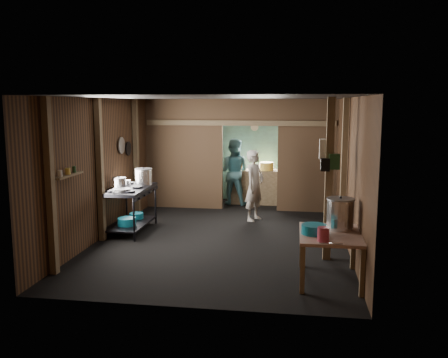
% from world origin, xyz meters
% --- Properties ---
extents(floor, '(4.50, 7.00, 0.00)m').
position_xyz_m(floor, '(0.00, 0.00, 0.00)').
color(floor, black).
rests_on(floor, ground).
extents(ceiling, '(4.50, 7.00, 0.00)m').
position_xyz_m(ceiling, '(0.00, 0.00, 2.60)').
color(ceiling, '#242423').
rests_on(ceiling, ground).
extents(wall_back, '(4.50, 0.00, 2.60)m').
position_xyz_m(wall_back, '(0.00, 3.50, 1.30)').
color(wall_back, '#57341C').
rests_on(wall_back, ground).
extents(wall_front, '(4.50, 0.00, 2.60)m').
position_xyz_m(wall_front, '(0.00, -3.50, 1.30)').
color(wall_front, '#57341C').
rests_on(wall_front, ground).
extents(wall_left, '(0.00, 7.00, 2.60)m').
position_xyz_m(wall_left, '(-2.25, 0.00, 1.30)').
color(wall_left, '#57341C').
rests_on(wall_left, ground).
extents(wall_right, '(0.00, 7.00, 2.60)m').
position_xyz_m(wall_right, '(2.25, 0.00, 1.30)').
color(wall_right, '#57341C').
rests_on(wall_right, ground).
extents(partition_left, '(1.85, 0.10, 2.60)m').
position_xyz_m(partition_left, '(-1.32, 2.20, 1.30)').
color(partition_left, '#48321B').
rests_on(partition_left, floor).
extents(partition_right, '(1.35, 0.10, 2.60)m').
position_xyz_m(partition_right, '(1.57, 2.20, 1.30)').
color(partition_right, '#48321B').
rests_on(partition_right, floor).
extents(partition_header, '(1.30, 0.10, 0.60)m').
position_xyz_m(partition_header, '(0.25, 2.20, 2.30)').
color(partition_header, '#48321B').
rests_on(partition_header, wall_back).
extents(turquoise_panel, '(4.40, 0.06, 2.50)m').
position_xyz_m(turquoise_panel, '(0.00, 3.44, 1.25)').
color(turquoise_panel, '#73BFB1').
rests_on(turquoise_panel, wall_back).
extents(back_counter, '(1.20, 0.50, 0.85)m').
position_xyz_m(back_counter, '(0.30, 2.95, 0.42)').
color(back_counter, '#8E7854').
rests_on(back_counter, floor).
extents(wall_clock, '(0.20, 0.03, 0.20)m').
position_xyz_m(wall_clock, '(0.25, 3.40, 1.90)').
color(wall_clock, white).
rests_on(wall_clock, wall_back).
extents(post_left_a, '(0.10, 0.12, 2.60)m').
position_xyz_m(post_left_a, '(-2.18, -2.60, 1.30)').
color(post_left_a, '#8E7854').
rests_on(post_left_a, floor).
extents(post_left_b, '(0.10, 0.12, 2.60)m').
position_xyz_m(post_left_b, '(-2.18, -0.80, 1.30)').
color(post_left_b, '#8E7854').
rests_on(post_left_b, floor).
extents(post_left_c, '(0.10, 0.12, 2.60)m').
position_xyz_m(post_left_c, '(-2.18, 1.20, 1.30)').
color(post_left_c, '#8E7854').
rests_on(post_left_c, floor).
extents(post_right, '(0.10, 0.12, 2.60)m').
position_xyz_m(post_right, '(2.18, -0.20, 1.30)').
color(post_right, '#8E7854').
rests_on(post_right, floor).
extents(post_free, '(0.12, 0.12, 2.60)m').
position_xyz_m(post_free, '(1.85, -1.30, 1.30)').
color(post_free, '#8E7854').
rests_on(post_free, floor).
extents(cross_beam, '(4.40, 0.12, 0.12)m').
position_xyz_m(cross_beam, '(0.00, 2.15, 2.05)').
color(cross_beam, '#8E7854').
rests_on(cross_beam, wall_left).
extents(pan_lid_big, '(0.03, 0.34, 0.34)m').
position_xyz_m(pan_lid_big, '(-2.21, 0.40, 1.65)').
color(pan_lid_big, gray).
rests_on(pan_lid_big, wall_left).
extents(pan_lid_small, '(0.03, 0.30, 0.30)m').
position_xyz_m(pan_lid_small, '(-2.21, 0.80, 1.55)').
color(pan_lid_small, black).
rests_on(pan_lid_small, wall_left).
extents(wall_shelf, '(0.14, 0.80, 0.03)m').
position_xyz_m(wall_shelf, '(-2.15, -2.10, 1.40)').
color(wall_shelf, '#8E7854').
rests_on(wall_shelf, wall_left).
extents(jar_white, '(0.07, 0.07, 0.10)m').
position_xyz_m(jar_white, '(-2.15, -2.35, 1.47)').
color(jar_white, white).
rests_on(jar_white, wall_shelf).
extents(jar_yellow, '(0.08, 0.08, 0.10)m').
position_xyz_m(jar_yellow, '(-2.15, -2.10, 1.47)').
color(jar_yellow, '#F1C74B').
rests_on(jar_yellow, wall_shelf).
extents(jar_green, '(0.06, 0.06, 0.10)m').
position_xyz_m(jar_green, '(-2.15, -1.88, 1.47)').
color(jar_green, '#224D28').
rests_on(jar_green, wall_shelf).
extents(bag_white, '(0.22, 0.15, 0.32)m').
position_xyz_m(bag_white, '(1.80, -1.22, 1.78)').
color(bag_white, white).
rests_on(bag_white, post_free).
extents(bag_green, '(0.16, 0.12, 0.24)m').
position_xyz_m(bag_green, '(1.92, -1.36, 1.60)').
color(bag_green, '#224D28').
rests_on(bag_green, post_free).
extents(bag_black, '(0.14, 0.10, 0.20)m').
position_xyz_m(bag_black, '(1.78, -1.38, 1.55)').
color(bag_black, black).
rests_on(bag_black, post_free).
extents(gas_range, '(0.76, 1.48, 0.87)m').
position_xyz_m(gas_range, '(-1.88, -0.14, 0.44)').
color(gas_range, black).
rests_on(gas_range, floor).
extents(prep_table, '(0.85, 1.18, 0.69)m').
position_xyz_m(prep_table, '(1.83, -2.28, 0.35)').
color(prep_table, tan).
rests_on(prep_table, floor).
extents(stove_pot_large, '(0.42, 0.42, 0.35)m').
position_xyz_m(stove_pot_large, '(-1.71, 0.26, 1.03)').
color(stove_pot_large, silver).
rests_on(stove_pot_large, gas_range).
extents(stove_pot_med, '(0.30, 0.30, 0.23)m').
position_xyz_m(stove_pot_med, '(-2.05, -0.22, 0.97)').
color(stove_pot_med, silver).
rests_on(stove_pot_med, gas_range).
extents(stove_saucepan, '(0.17, 0.17, 0.09)m').
position_xyz_m(stove_saucepan, '(-2.05, 0.22, 0.92)').
color(stove_saucepan, silver).
rests_on(stove_saucepan, gas_range).
extents(frying_pan, '(0.45, 0.61, 0.08)m').
position_xyz_m(frying_pan, '(-1.88, -0.55, 0.90)').
color(frying_pan, gray).
rests_on(frying_pan, gas_range).
extents(blue_tub_front, '(0.35, 0.35, 0.15)m').
position_xyz_m(blue_tub_front, '(-1.88, -0.32, 0.24)').
color(blue_tub_front, '#12758C').
rests_on(blue_tub_front, gas_range).
extents(blue_tub_back, '(0.29, 0.29, 0.11)m').
position_xyz_m(blue_tub_back, '(-1.88, 0.24, 0.23)').
color(blue_tub_back, '#12758C').
rests_on(blue_tub_back, gas_range).
extents(stock_pot, '(0.44, 0.44, 0.47)m').
position_xyz_m(stock_pot, '(1.98, -2.03, 0.91)').
color(stock_pot, silver).
rests_on(stock_pot, prep_table).
extents(wash_basin, '(0.44, 0.44, 0.13)m').
position_xyz_m(wash_basin, '(1.60, -2.36, 0.76)').
color(wash_basin, '#12758C').
rests_on(wash_basin, prep_table).
extents(pink_bucket, '(0.20, 0.20, 0.19)m').
position_xyz_m(pink_bucket, '(1.71, -2.70, 0.79)').
color(pink_bucket, '#B43C52').
rests_on(pink_bucket, prep_table).
extents(knife, '(0.30, 0.05, 0.01)m').
position_xyz_m(knife, '(1.80, -2.82, 0.70)').
color(knife, silver).
rests_on(knife, prep_table).
extents(yellow_tub, '(0.36, 0.36, 0.20)m').
position_xyz_m(yellow_tub, '(0.60, 2.95, 0.95)').
color(yellow_tub, '#F1C74B').
rests_on(yellow_tub, back_counter).
extents(red_cup, '(0.12, 0.12, 0.14)m').
position_xyz_m(red_cup, '(0.01, 2.95, 0.92)').
color(red_cup, '#9F3C0F').
rests_on(red_cup, back_counter).
extents(cook, '(0.56, 0.66, 1.52)m').
position_xyz_m(cook, '(0.46, 1.14, 0.76)').
color(cook, beige).
rests_on(cook, floor).
extents(worker_back, '(0.89, 0.75, 1.64)m').
position_xyz_m(worker_back, '(-0.21, 2.76, 0.82)').
color(worker_back, teal).
rests_on(worker_back, floor).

